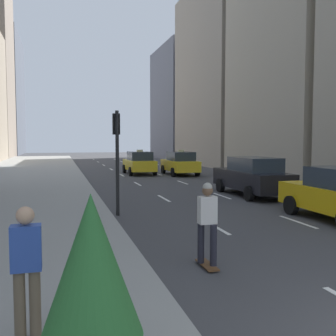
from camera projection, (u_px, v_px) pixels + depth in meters
sidewalk_left at (25, 175)px, 28.14m from camera, size 8.00×66.00×0.15m
lane_markings at (169, 178)px, 26.88m from camera, size 5.72×56.00×0.01m
taxi_third at (180, 163)px, 29.12m from camera, size 2.02×4.40×1.87m
taxi_fourth at (139, 163)px, 29.70m from camera, size 2.02×4.40×1.87m
sedan_black_near at (252, 176)px, 18.30m from camera, size 2.02×4.97×1.80m
skateboarder at (207, 221)px, 7.98m from camera, size 0.36×0.80×1.75m
planter_with_shrub at (92, 290)px, 3.81m from camera, size 1.00×1.00×1.95m
pedestrian_near_curb at (26, 266)px, 4.81m from camera, size 0.36×0.22×1.65m
traffic_light_pole at (117, 146)px, 13.48m from camera, size 0.24×0.42×3.60m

